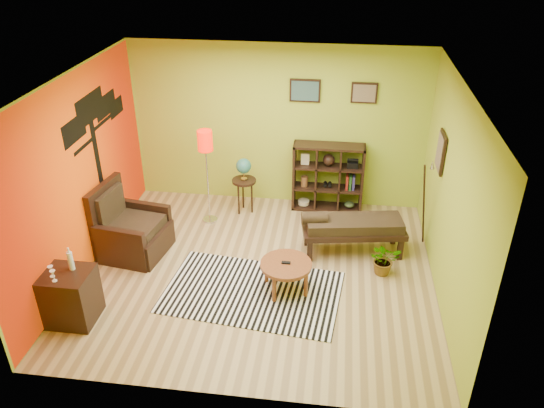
# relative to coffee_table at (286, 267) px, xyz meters

# --- Properties ---
(ground) EXTENTS (5.00, 5.00, 0.00)m
(ground) POSITION_rel_coffee_table_xyz_m (-0.43, 0.33, -0.37)
(ground) COLOR tan
(ground) RESTS_ON ground
(room_shell) EXTENTS (5.04, 4.54, 2.82)m
(room_shell) POSITION_rel_coffee_table_xyz_m (-0.53, 0.34, 1.43)
(room_shell) COLOR #A1B931
(room_shell) RESTS_ON ground
(zebra_rug) EXTENTS (2.53, 1.70, 0.01)m
(zebra_rug) POSITION_rel_coffee_table_xyz_m (-0.45, -0.14, -0.37)
(zebra_rug) COLOR white
(zebra_rug) RESTS_ON ground
(coffee_table) EXTENTS (0.71, 0.71, 0.45)m
(coffee_table) POSITION_rel_coffee_table_xyz_m (0.00, 0.00, 0.00)
(coffee_table) COLOR brown
(coffee_table) RESTS_ON ground
(armchair) EXTENTS (1.04, 1.04, 1.11)m
(armchair) POSITION_rel_coffee_table_xyz_m (-2.45, 0.62, -0.04)
(armchair) COLOR black
(armchair) RESTS_ON ground
(side_cabinet) EXTENTS (0.60, 0.55, 1.03)m
(side_cabinet) POSITION_rel_coffee_table_xyz_m (-2.63, -0.95, -0.01)
(side_cabinet) COLOR black
(side_cabinet) RESTS_ON ground
(floor_lamp) EXTENTS (0.24, 0.24, 1.62)m
(floor_lamp) POSITION_rel_coffee_table_xyz_m (-1.47, 1.68, 0.94)
(floor_lamp) COLOR silver
(floor_lamp) RESTS_ON ground
(globe_table) EXTENTS (0.41, 0.41, 1.00)m
(globe_table) POSITION_rel_coffee_table_xyz_m (-0.94, 2.06, 0.38)
(globe_table) COLOR black
(globe_table) RESTS_ON ground
(cube_shelf) EXTENTS (1.20, 0.35, 1.20)m
(cube_shelf) POSITION_rel_coffee_table_xyz_m (0.48, 2.36, 0.23)
(cube_shelf) COLOR black
(cube_shelf) RESTS_ON ground
(bench) EXTENTS (1.60, 0.79, 0.71)m
(bench) POSITION_rel_coffee_table_xyz_m (0.87, 1.04, 0.08)
(bench) COLOR black
(bench) RESTS_ON ground
(potted_plant) EXTENTS (0.52, 0.56, 0.38)m
(potted_plant) POSITION_rel_coffee_table_xyz_m (1.36, 0.55, -0.18)
(potted_plant) COLOR #26661E
(potted_plant) RESTS_ON ground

